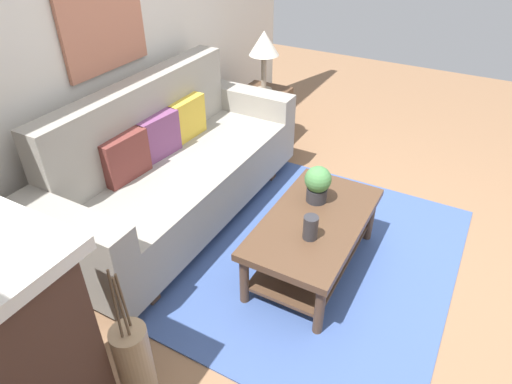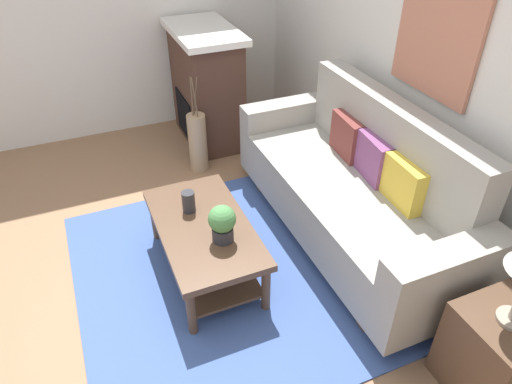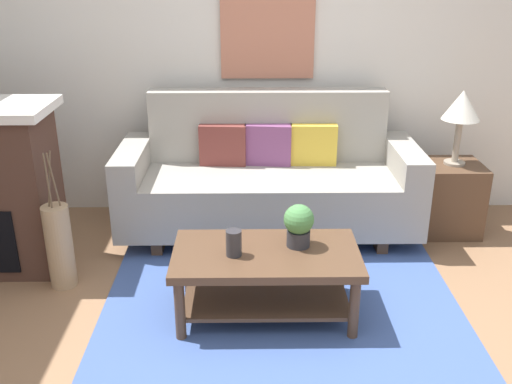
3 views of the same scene
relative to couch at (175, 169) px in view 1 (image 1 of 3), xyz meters
name	(u,v)px [view 1 (image 1 of 3)]	position (x,y,z in m)	size (l,w,h in m)	color
ground_plane	(368,277)	(0.05, -1.55, -0.43)	(9.07, 9.07, 0.00)	#8C6647
wall_back	(104,35)	(0.05, 0.54, 0.92)	(5.07, 0.10, 2.70)	silver
area_rug	(301,253)	(0.05, -1.05, -0.42)	(2.22, 2.06, 0.01)	#3D5693
couch	(175,169)	(0.00, 0.00, 0.00)	(2.25, 0.84, 1.08)	gray
throw_pillow_maroon	(125,157)	(-0.35, 0.13, 0.25)	(0.36, 0.12, 0.32)	brown
throw_pillow_plum	(158,136)	(0.00, 0.13, 0.25)	(0.36, 0.12, 0.32)	#7A4270
throw_pillow_mustard	(186,118)	(0.35, 0.13, 0.25)	(0.36, 0.12, 0.32)	gold
coffee_table	(314,233)	(-0.05, -1.17, -0.12)	(1.10, 0.60, 0.43)	#513826
tabletop_vase	(311,227)	(-0.24, -1.21, 0.08)	(0.09, 0.09, 0.16)	#2D2D33
potted_plant_tabletop	(318,183)	(0.14, -1.10, 0.14)	(0.18, 0.18, 0.26)	#2D2D33
side_table	(263,117)	(1.43, -0.01, -0.15)	(0.44, 0.44, 0.56)	#513826
table_lamp	(264,46)	(1.43, -0.01, 0.56)	(0.28, 0.28, 0.57)	gray
floor_vase	(137,370)	(-1.39, -0.81, -0.15)	(0.17, 0.17, 0.57)	tan
floor_vase_branch_a	(123,301)	(-1.37, -0.81, 0.32)	(0.01, 0.01, 0.36)	brown
floor_vase_branch_b	(115,305)	(-1.40, -0.79, 0.32)	(0.01, 0.01, 0.36)	brown
floor_vase_branch_c	(122,308)	(-1.40, -0.83, 0.32)	(0.01, 0.01, 0.36)	brown
framed_painting	(102,16)	(0.00, 0.47, 1.06)	(0.73, 0.03, 0.72)	#B77056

